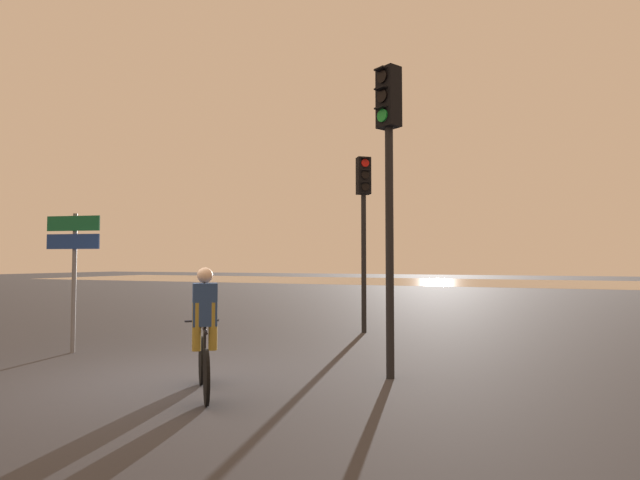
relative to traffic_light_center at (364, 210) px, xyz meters
The scene contains 6 objects.
ground_plane 6.57m from the traffic_light_center, 103.28° to the right, with size 120.00×120.00×0.00m, color #333338.
water_strip 31.31m from the traffic_light_center, 92.48° to the left, with size 80.00×16.00×0.01m, color #9E937F.
traffic_light_center is the anchor object (origin of this frame).
traffic_light_near_right 4.69m from the traffic_light_center, 68.38° to the right, with size 0.40×0.42×4.58m.
direction_sign_post 6.37m from the traffic_light_center, 132.75° to the right, with size 1.09×0.24×2.60m.
cyclist 6.51m from the traffic_light_center, 92.19° to the right, with size 1.10×1.36×1.62m.
Camera 1 is at (4.88, -5.80, 1.70)m, focal length 28.00 mm.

